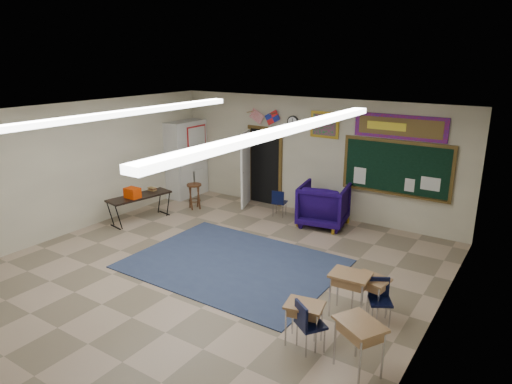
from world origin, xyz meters
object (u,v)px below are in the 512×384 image
Objects in this scene: student_desk_front_left at (349,292)px; student_desk_front_right at (370,294)px; wooden_stool at (195,196)px; wingback_armchair at (324,205)px; folding_table at (140,207)px.

student_desk_front_left is 0.35m from student_desk_front_right.
student_desk_front_left is 6.16m from wooden_stool.
wingback_armchair is 0.68× the size of folding_table.
student_desk_front_left reaches higher than wooden_stool.
folding_table reaches higher than student_desk_front_left.
wingback_armchair is 4.08m from student_desk_front_left.
folding_table is at bearing 165.06° from student_desk_front_left.
wooden_stool reaches higher than student_desk_front_right.
folding_table reaches higher than student_desk_front_right.
wingback_armchair is 1.77× the size of student_desk_front_right.
wingback_armchair is 4.57m from folding_table.
wooden_stool is at bearing 150.52° from student_desk_front_left.
student_desk_front_left is at bearing 110.34° from wingback_armchair.
student_desk_front_right is at bearing 1.66° from folding_table.
student_desk_front_right is 0.93× the size of wooden_stool.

